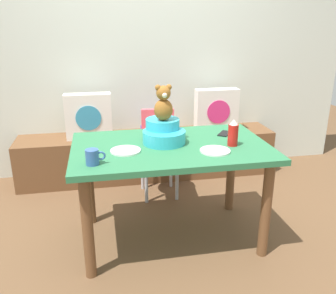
{
  "coord_description": "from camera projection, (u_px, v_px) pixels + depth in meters",
  "views": [
    {
      "loc": [
        -0.47,
        -2.3,
        1.55
      ],
      "look_at": [
        0.0,
        0.1,
        0.69
      ],
      "focal_mm": 38.35,
      "sensor_mm": 36.0,
      "label": 1
    }
  ],
  "objects": [
    {
      "name": "ground_plane",
      "position": [
        170.0,
        237.0,
        2.73
      ],
      "size": [
        8.0,
        8.0,
        0.0
      ],
      "primitive_type": "plane",
      "color": "brown"
    },
    {
      "name": "back_wall",
      "position": [
        143.0,
        47.0,
        3.64
      ],
      "size": [
        4.4,
        0.1,
        2.6
      ],
      "primitive_type": "cube",
      "color": "silver",
      "rests_on": "ground_plane"
    },
    {
      "name": "window_bench",
      "position": [
        148.0,
        155.0,
        3.74
      ],
      "size": [
        2.6,
        0.44,
        0.46
      ],
      "primitive_type": "cube",
      "color": "brown",
      "rests_on": "ground_plane"
    },
    {
      "name": "pillow_floral_left",
      "position": [
        89.0,
        116.0,
        3.47
      ],
      "size": [
        0.44,
        0.15,
        0.44
      ],
      "color": "white",
      "rests_on": "window_bench"
    },
    {
      "name": "pillow_floral_right",
      "position": [
        216.0,
        110.0,
        3.7
      ],
      "size": [
        0.44,
        0.15,
        0.44
      ],
      "color": "white",
      "rests_on": "window_bench"
    },
    {
      "name": "book_stack",
      "position": [
        151.0,
        130.0,
        3.66
      ],
      "size": [
        0.2,
        0.14,
        0.08
      ],
      "primitive_type": "cube",
      "color": "#4839C1",
      "rests_on": "window_bench"
    },
    {
      "name": "dining_table",
      "position": [
        171.0,
        159.0,
        2.52
      ],
      "size": [
        1.36,
        0.85,
        0.74
      ],
      "color": "#2D7247",
      "rests_on": "ground_plane"
    },
    {
      "name": "highchair",
      "position": [
        159.0,
        141.0,
        3.25
      ],
      "size": [
        0.35,
        0.47,
        0.79
      ],
      "color": "#D84C59",
      "rests_on": "ground_plane"
    },
    {
      "name": "infant_seat_teal",
      "position": [
        164.0,
        133.0,
        2.52
      ],
      "size": [
        0.3,
        0.33,
        0.16
      ],
      "color": "#30AFC8",
      "rests_on": "dining_table"
    },
    {
      "name": "teddy_bear",
      "position": [
        163.0,
        104.0,
        2.45
      ],
      "size": [
        0.13,
        0.12,
        0.25
      ],
      "color": "#935C23",
      "rests_on": "infant_seat_teal"
    },
    {
      "name": "ketchup_bottle",
      "position": [
        233.0,
        133.0,
        2.45
      ],
      "size": [
        0.07,
        0.07,
        0.18
      ],
      "color": "red",
      "rests_on": "dining_table"
    },
    {
      "name": "coffee_mug",
      "position": [
        93.0,
        157.0,
        2.13
      ],
      "size": [
        0.12,
        0.08,
        0.09
      ],
      "color": "#335999",
      "rests_on": "dining_table"
    },
    {
      "name": "dinner_plate_near",
      "position": [
        126.0,
        151.0,
        2.36
      ],
      "size": [
        0.2,
        0.2,
        0.01
      ],
      "primitive_type": "cylinder",
      "color": "white",
      "rests_on": "dining_table"
    },
    {
      "name": "dinner_plate_far",
      "position": [
        215.0,
        151.0,
        2.36
      ],
      "size": [
        0.2,
        0.2,
        0.01
      ],
      "primitive_type": "cylinder",
      "color": "white",
      "rests_on": "dining_table"
    },
    {
      "name": "cell_phone",
      "position": [
        224.0,
        134.0,
        2.72
      ],
      "size": [
        0.14,
        0.16,
        0.01
      ],
      "primitive_type": "cube",
      "rotation": [
        0.0,
        0.0,
        2.51
      ],
      "color": "black",
      "rests_on": "dining_table"
    }
  ]
}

